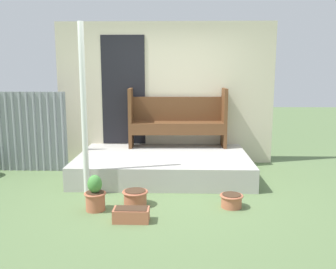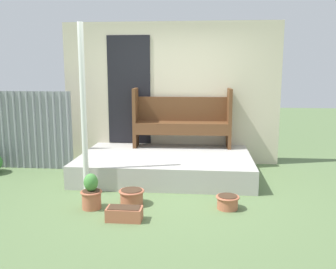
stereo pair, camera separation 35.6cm
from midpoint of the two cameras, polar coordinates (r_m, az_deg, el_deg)
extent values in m
plane|color=#5B7547|center=(5.43, -2.43, -8.95)|extent=(24.00, 24.00, 0.00)
cube|color=#B2AFA8|center=(6.25, -2.39, -4.70)|extent=(2.81, 1.81, 0.35)
cube|color=beige|center=(6.99, -1.91, 6.24)|extent=(4.01, 0.06, 2.60)
cube|color=black|center=(7.04, -8.27, 6.66)|extent=(0.80, 0.02, 2.00)
cylinder|color=gray|center=(7.13, -25.47, 0.38)|extent=(0.04, 0.04, 1.38)
cylinder|color=gray|center=(7.08, -24.60, 0.38)|extent=(0.04, 0.04, 1.38)
cylinder|color=gray|center=(7.02, -23.72, 0.38)|extent=(0.04, 0.04, 1.38)
cylinder|color=gray|center=(6.97, -22.82, 0.37)|extent=(0.04, 0.04, 1.38)
cylinder|color=gray|center=(6.92, -21.92, 0.37)|extent=(0.04, 0.04, 1.38)
cylinder|color=gray|center=(6.88, -21.00, 0.37)|extent=(0.04, 0.04, 1.38)
cylinder|color=gray|center=(6.83, -20.06, 0.37)|extent=(0.04, 0.04, 1.38)
cylinder|color=gray|center=(6.79, -19.12, 0.36)|extent=(0.04, 0.04, 1.38)
cylinder|color=gray|center=(6.75, -18.16, 0.36)|extent=(0.04, 0.04, 1.38)
cylinder|color=gray|center=(6.71, -17.19, 0.36)|extent=(0.04, 0.04, 1.38)
cylinder|color=white|center=(5.28, -14.60, 3.43)|extent=(0.08, 0.08, 2.38)
cube|color=brown|center=(6.80, -7.19, 2.51)|extent=(0.07, 0.40, 1.06)
cube|color=brown|center=(6.80, 7.08, 2.52)|extent=(0.07, 0.40, 1.06)
cube|color=brown|center=(6.76, -0.05, 1.72)|extent=(1.64, 0.45, 0.04)
cube|color=brown|center=(6.59, -0.05, 0.60)|extent=(1.63, 0.08, 0.17)
cube|color=brown|center=(6.91, -0.05, 3.92)|extent=(1.63, 0.09, 0.44)
cylinder|color=#B76647|center=(4.91, -13.09, -9.92)|extent=(0.24, 0.24, 0.23)
torus|color=#B76647|center=(4.87, -13.14, -8.77)|extent=(0.28, 0.28, 0.02)
cylinder|color=#422D1E|center=(4.87, -13.14, -8.59)|extent=(0.22, 0.22, 0.01)
ellipsoid|color=#478C3D|center=(4.83, -13.20, -7.35)|extent=(0.18, 0.18, 0.23)
cylinder|color=#B76647|center=(4.99, -7.08, -9.60)|extent=(0.30, 0.30, 0.19)
torus|color=#B76647|center=(4.97, -7.10, -8.69)|extent=(0.34, 0.34, 0.02)
cylinder|color=#422D1E|center=(4.96, -7.10, -8.51)|extent=(0.27, 0.27, 0.01)
cylinder|color=#B76647|center=(4.93, 7.58, -10.04)|extent=(0.26, 0.26, 0.17)
torus|color=#B76647|center=(4.91, 7.60, -9.25)|extent=(0.30, 0.30, 0.02)
cylinder|color=#422D1E|center=(4.90, 7.61, -9.07)|extent=(0.24, 0.24, 0.01)
cube|color=#B76647|center=(4.51, -7.93, -12.08)|extent=(0.42, 0.21, 0.16)
cube|color=#422D1E|center=(4.48, -7.95, -11.10)|extent=(0.37, 0.18, 0.01)
camera|label=1|loc=(0.18, -91.84, -0.33)|focal=40.00mm
camera|label=2|loc=(0.18, 88.16, 0.33)|focal=40.00mm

